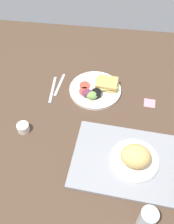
{
  "coord_description": "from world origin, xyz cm",
  "views": [
    {
      "loc": [
        -7.73,
        77.07,
        96.84
      ],
      "look_at": [
        2.0,
        3.0,
        4.0
      ],
      "focal_mm": 40.22,
      "sensor_mm": 36.0,
      "label": 1
    }
  ],
  "objects_px": {
    "plate_with_salad": "(97,89)",
    "espresso_cup": "(23,128)",
    "bread_plate_near": "(135,157)",
    "sticky_note": "(150,103)",
    "serving_tray": "(126,161)",
    "knife": "(53,89)",
    "drinking_glass": "(147,219)",
    "fork": "(60,84)"
  },
  "relations": [
    {
      "from": "plate_with_salad",
      "to": "serving_tray",
      "type": "bearing_deg",
      "value": 112.61
    },
    {
      "from": "espresso_cup",
      "to": "fork",
      "type": "height_order",
      "value": "espresso_cup"
    },
    {
      "from": "espresso_cup",
      "to": "knife",
      "type": "xyz_separation_m",
      "value": [
        -0.08,
        -0.28,
        -0.02
      ]
    },
    {
      "from": "plate_with_salad",
      "to": "drinking_glass",
      "type": "height_order",
      "value": "drinking_glass"
    },
    {
      "from": "knife",
      "to": "plate_with_salad",
      "type": "bearing_deg",
      "value": 90.83
    },
    {
      "from": "drinking_glass",
      "to": "espresso_cup",
      "type": "relative_size",
      "value": 2.13
    },
    {
      "from": "drinking_glass",
      "to": "espresso_cup",
      "type": "distance_m",
      "value": 0.65
    },
    {
      "from": "plate_with_salad",
      "to": "fork",
      "type": "distance_m",
      "value": 0.21
    },
    {
      "from": "serving_tray",
      "to": "espresso_cup",
      "type": "relative_size",
      "value": 8.04
    },
    {
      "from": "bread_plate_near",
      "to": "fork",
      "type": "bearing_deg",
      "value": -46.33
    },
    {
      "from": "drinking_glass",
      "to": "sticky_note",
      "type": "relative_size",
      "value": 2.13
    },
    {
      "from": "serving_tray",
      "to": "drinking_glass",
      "type": "height_order",
      "value": "drinking_glass"
    },
    {
      "from": "bread_plate_near",
      "to": "espresso_cup",
      "type": "xyz_separation_m",
      "value": [
        0.51,
        -0.11,
        -0.04
      ]
    },
    {
      "from": "bread_plate_near",
      "to": "espresso_cup",
      "type": "height_order",
      "value": "bread_plate_near"
    },
    {
      "from": "knife",
      "to": "bread_plate_near",
      "type": "bearing_deg",
      "value": 45.56
    },
    {
      "from": "bread_plate_near",
      "to": "espresso_cup",
      "type": "distance_m",
      "value": 0.52
    },
    {
      "from": "espresso_cup",
      "to": "sticky_note",
      "type": "relative_size",
      "value": 1.0
    },
    {
      "from": "bread_plate_near",
      "to": "drinking_glass",
      "type": "distance_m",
      "value": 0.24
    },
    {
      "from": "fork",
      "to": "knife",
      "type": "bearing_deg",
      "value": -30.7
    },
    {
      "from": "bread_plate_near",
      "to": "knife",
      "type": "height_order",
      "value": "bread_plate_near"
    },
    {
      "from": "plate_with_salad",
      "to": "espresso_cup",
      "type": "bearing_deg",
      "value": 42.98
    },
    {
      "from": "fork",
      "to": "knife",
      "type": "relative_size",
      "value": 0.89
    },
    {
      "from": "drinking_glass",
      "to": "knife",
      "type": "relative_size",
      "value": 0.63
    },
    {
      "from": "serving_tray",
      "to": "plate_with_salad",
      "type": "distance_m",
      "value": 0.43
    },
    {
      "from": "fork",
      "to": "knife",
      "type": "height_order",
      "value": "same"
    },
    {
      "from": "knife",
      "to": "sticky_note",
      "type": "height_order",
      "value": "knife"
    },
    {
      "from": "knife",
      "to": "sticky_note",
      "type": "distance_m",
      "value": 0.51
    },
    {
      "from": "plate_with_salad",
      "to": "espresso_cup",
      "type": "height_order",
      "value": "plate_with_salad"
    },
    {
      "from": "knife",
      "to": "sticky_note",
      "type": "xyz_separation_m",
      "value": [
        -0.51,
        0.03,
        -0.0
      ]
    },
    {
      "from": "espresso_cup",
      "to": "serving_tray",
      "type": "bearing_deg",
      "value": 167.93
    },
    {
      "from": "drinking_glass",
      "to": "sticky_note",
      "type": "bearing_deg",
      "value": -93.37
    },
    {
      "from": "bread_plate_near",
      "to": "sticky_note",
      "type": "distance_m",
      "value": 0.37
    },
    {
      "from": "serving_tray",
      "to": "sticky_note",
      "type": "distance_m",
      "value": 0.37
    },
    {
      "from": "bread_plate_near",
      "to": "sticky_note",
      "type": "bearing_deg",
      "value": -102.27
    },
    {
      "from": "serving_tray",
      "to": "espresso_cup",
      "type": "bearing_deg",
      "value": -12.07
    },
    {
      "from": "serving_tray",
      "to": "fork",
      "type": "bearing_deg",
      "value": -48.43
    },
    {
      "from": "serving_tray",
      "to": "fork",
      "type": "height_order",
      "value": "serving_tray"
    },
    {
      "from": "plate_with_salad",
      "to": "fork",
      "type": "relative_size",
      "value": 1.6
    },
    {
      "from": "fork",
      "to": "sticky_note",
      "type": "xyz_separation_m",
      "value": [
        -0.48,
        0.07,
        -0.0
      ]
    },
    {
      "from": "drinking_glass",
      "to": "knife",
      "type": "height_order",
      "value": "drinking_glass"
    },
    {
      "from": "sticky_note",
      "to": "plate_with_salad",
      "type": "bearing_deg",
      "value": -9.43
    },
    {
      "from": "bread_plate_near",
      "to": "fork",
      "type": "distance_m",
      "value": 0.59
    }
  ]
}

